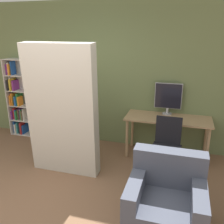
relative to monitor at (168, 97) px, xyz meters
name	(u,v)px	position (x,y,z in m)	size (l,w,h in m)	color
wall_back	(93,75)	(-1.46, 0.13, 0.30)	(8.00, 0.06, 2.70)	#6B7A4C
desk	(168,123)	(0.04, -0.19, -0.41)	(1.47, 0.59, 0.74)	tan
monitor	(168,97)	(0.00, 0.00, 0.00)	(0.48, 0.17, 0.57)	#B7B7BC
office_chair	(166,153)	(0.08, -0.82, -0.68)	(0.52, 0.52, 0.92)	#4C4C51
bookshelf	(23,101)	(-3.01, -0.01, -0.30)	(0.75, 0.29, 1.63)	beige
mattress_near	(62,112)	(-1.47, -1.17, -0.04)	(1.09, 0.30, 2.03)	beige
armchair	(166,201)	(0.17, -1.91, -0.73)	(0.85, 0.80, 0.85)	#474C5B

